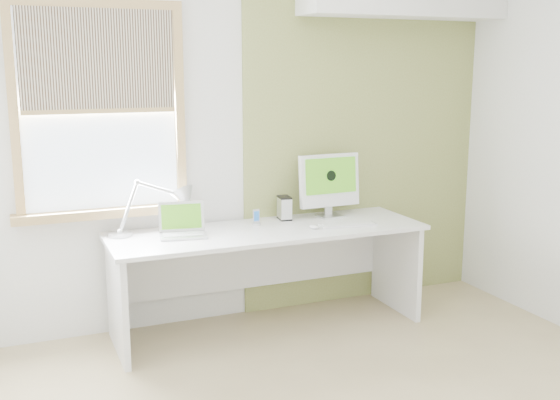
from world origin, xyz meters
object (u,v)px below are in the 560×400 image
desk (265,254)px  external_drive (284,208)px  laptop (182,227)px  imac (329,182)px  desk_lamp (173,203)px

desk → external_drive: (0.22, 0.17, 0.28)m
laptop → imac: bearing=6.5°
imac → laptop: bearing=-173.5°
desk_lamp → laptop: desk_lamp is taller
desk → external_drive: external_drive is taller
desk → laptop: (-0.59, 0.00, 0.25)m
desk → external_drive: size_ratio=12.76×
desk → external_drive: 0.39m
external_drive → imac: (0.35, -0.03, 0.18)m
desk_lamp → external_drive: (0.83, 0.03, -0.11)m
laptop → external_drive: (0.81, 0.16, 0.03)m
laptop → external_drive: 0.83m
desk → laptop: laptop is taller
imac → desk_lamp: bearing=179.7°
desk_lamp → external_drive: desk_lamp is taller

